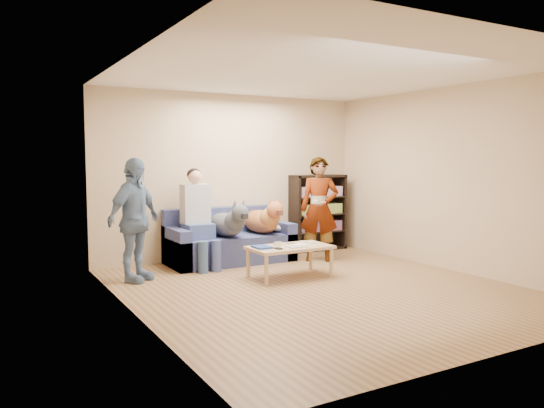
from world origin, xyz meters
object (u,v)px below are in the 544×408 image
camera_silver (278,244)px  dog_tan (263,220)px  person_seated (198,214)px  dog_gray (228,223)px  person_standing_left (134,220)px  coffee_table (290,249)px  bookshelf (318,211)px  person_standing_right (319,209)px  notebook_blue (262,247)px  sofa (229,244)px

camera_silver → dog_tan: 1.16m
person_seated → dog_gray: size_ratio=1.18×
person_standing_left → dog_tan: (2.12, 0.42, -0.16)m
coffee_table → bookshelf: (1.53, 1.59, 0.31)m
person_standing_right → dog_tan: 0.88m
notebook_blue → dog_tan: bearing=60.6°
person_standing_left → notebook_blue: bearing=-63.5°
person_standing_left → bookshelf: bearing=-23.6°
person_standing_right → sofa: size_ratio=0.85×
dog_tan → bookshelf: bookshelf is taller
bookshelf → coffee_table: bearing=-134.0°
person_standing_right → person_seated: bearing=-159.1°
camera_silver → person_seated: (-0.70, 1.11, 0.33)m
coffee_table → bookshelf: bookshelf is taller
person_standing_right → sofa: (-1.26, 0.60, -0.52)m
sofa → coffee_table: size_ratio=1.73×
person_standing_right → person_seated: size_ratio=1.10×
person_standing_left → person_seated: 1.14m
person_seated → bookshelf: person_seated is taller
sofa → coffee_table: bearing=-78.8°
sofa → dog_tan: (0.52, -0.15, 0.36)m
person_standing_left → sofa: (1.60, 0.57, -0.52)m
camera_silver → bookshelf: bearing=41.6°
notebook_blue → camera_silver: camera_silver is taller
person_standing_left → camera_silver: bearing=-57.7°
camera_silver → dog_gray: (-0.25, 1.02, 0.19)m
notebook_blue → person_seated: 1.29m
camera_silver → dog_gray: 1.07m
person_standing_right → sofa: bearing=-169.9°
person_seated → coffee_table: size_ratio=1.34×
notebook_blue → dog_tan: size_ratio=0.22×
person_seated → dog_gray: 0.48m
person_standing_right → bookshelf: bearing=92.3°
person_standing_left → dog_gray: size_ratio=1.28×
coffee_table → person_standing_left: bearing=157.2°
person_standing_right → bookshelf: (0.54, 0.83, -0.13)m
camera_silver → coffee_table: bearing=-45.0°
dog_tan → dog_gray: bearing=-174.0°
person_standing_left → person_seated: size_ratio=1.09×
dog_tan → coffee_table: dog_tan is taller
camera_silver → notebook_blue: bearing=-166.0°
dog_gray → dog_tan: size_ratio=1.07×
person_seated → person_standing_left: bearing=-157.3°
sofa → bookshelf: (1.80, 0.23, 0.40)m
person_standing_right → person_seated: (-1.81, 0.47, -0.03)m
person_standing_right → dog_gray: person_standing_right is taller
dog_tan → coffee_table: (-0.25, -1.21, -0.26)m
person_standing_right → coffee_table: 1.32m
dog_tan → bookshelf: 1.34m
person_standing_right → dog_gray: 1.43m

